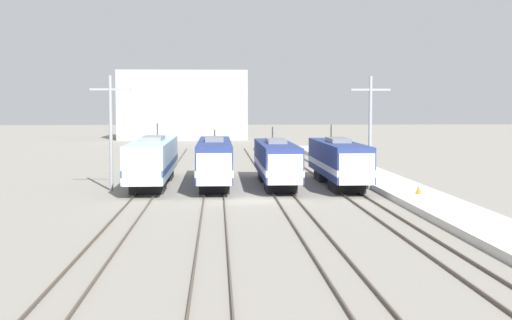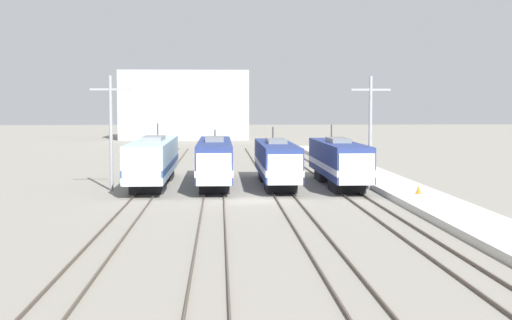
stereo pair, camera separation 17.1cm
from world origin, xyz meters
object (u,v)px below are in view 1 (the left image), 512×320
Objects in this scene: locomotive_center_right at (276,162)px; catenary_tower_left at (111,129)px; locomotive_far_right at (339,162)px; catenary_tower_right at (370,128)px; locomotive_center_left at (215,161)px; locomotive_far_left at (153,160)px; traffic_cone at (419,190)px.

catenary_tower_left is at bearing -168.74° from locomotive_center_right.
locomotive_far_right is 1.81× the size of catenary_tower_right.
locomotive_far_left is at bearing 176.76° from locomotive_center_left.
locomotive_center_left is 2.06× the size of catenary_tower_left.
locomotive_center_right is at bearing 11.26° from catenary_tower_left.
locomotive_far_right is (15.42, -1.51, -0.06)m from locomotive_far_left.
locomotive_far_left is at bearing 174.41° from locomotive_far_right.
traffic_cone is at bearing -64.08° from locomotive_far_right.
catenary_tower_left is 23.91m from traffic_cone.
locomotive_center_right is 1.85× the size of catenary_tower_right.
catenary_tower_left is 15.48× the size of traffic_cone.
catenary_tower_left is (-8.08, -3.25, 2.79)m from locomotive_center_left.
locomotive_center_right reaches higher than locomotive_center_left.
locomotive_center_right is at bearing -5.03° from locomotive_far_left.
catenary_tower_left is 1.00× the size of catenary_tower_right.
locomotive_far_right reaches higher than traffic_cone.
locomotive_far_right is 9.76m from traffic_cone.
locomotive_center_right reaches higher than traffic_cone.
catenary_tower_right is (7.28, -2.63, 2.86)m from locomotive_center_right.
catenary_tower_right is at bearing 107.35° from traffic_cone.
traffic_cone is (22.58, -6.67, -4.16)m from catenary_tower_left.
catenary_tower_right is at bearing -14.64° from locomotive_center_left.
locomotive_center_left is 17.62m from traffic_cone.
catenary_tower_left is at bearing -158.11° from locomotive_center_left.
locomotive_center_right is (5.14, -0.61, -0.06)m from locomotive_center_left.
locomotive_far_right is (10.28, -1.22, -0.03)m from locomotive_center_left.
traffic_cone is at bearing -16.45° from catenary_tower_left.
locomotive_far_right is at bearing -6.71° from locomotive_center_right.
locomotive_far_right is at bearing 136.58° from catenary_tower_right.
catenary_tower_left is 20.50m from catenary_tower_right.
locomotive_far_left is 15.49m from locomotive_far_right.
catenary_tower_right reaches higher than locomotive_far_right.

